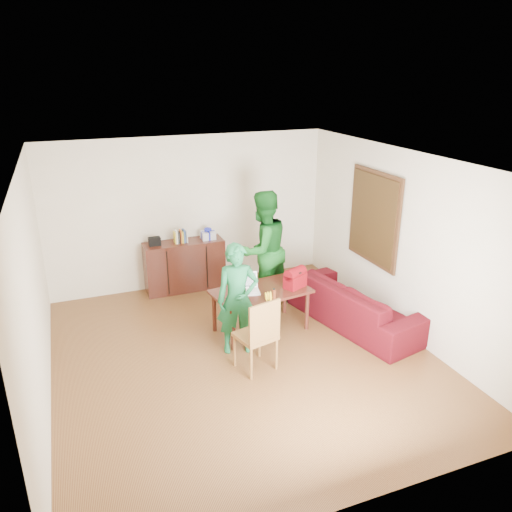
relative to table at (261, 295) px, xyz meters
name	(u,v)px	position (x,y,z in m)	size (l,w,h in m)	color
room	(240,265)	(-0.50, -0.47, 0.72)	(5.20, 5.70, 2.90)	#442211
table	(261,295)	(0.00, 0.00, 0.00)	(1.51, 0.98, 0.66)	black
chair	(256,348)	(-0.44, -0.95, -0.28)	(0.56, 0.55, 1.03)	brown
person_near	(238,299)	(-0.51, -0.42, 0.21)	(0.58, 0.38, 1.58)	#166436
person_far	(263,250)	(0.35, 0.80, 0.40)	(0.96, 0.74, 1.97)	#125519
laptop	(247,290)	(-0.22, 0.00, 0.12)	(0.40, 0.32, 0.25)	white
bananas	(268,299)	(-0.03, -0.37, 0.10)	(0.14, 0.09, 0.05)	gold
bottle	(274,294)	(0.06, -0.35, 0.16)	(0.06, 0.06, 0.17)	#5E2A15
red_bag	(295,280)	(0.52, -0.08, 0.20)	(0.33, 0.19, 0.25)	maroon
sofa	(355,303)	(1.44, -0.33, -0.25)	(2.32, 0.91, 0.68)	#36070C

